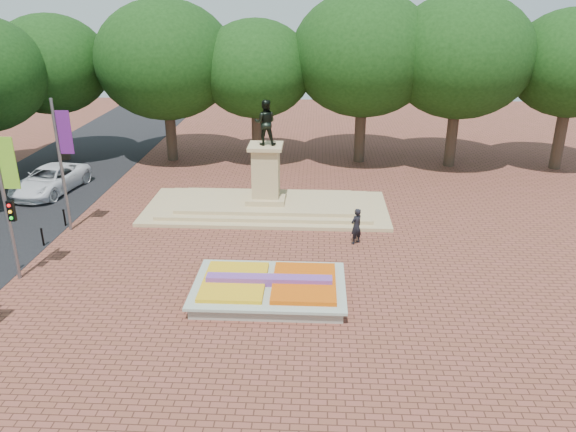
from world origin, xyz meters
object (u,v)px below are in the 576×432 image
object	(u,v)px
van	(50,180)
pedestrian	(356,226)
monument	(266,196)
flower_bed	(270,288)

from	to	relation	value
van	pedestrian	world-z (taller)	pedestrian
monument	van	xyz separation A→B (m)	(-13.92, 2.40, -0.06)
pedestrian	flower_bed	bearing A→B (deg)	12.51
monument	flower_bed	bearing A→B (deg)	-84.13
flower_bed	van	size ratio (longest dim) A/B	1.06
van	pedestrian	distance (m)	20.05
van	monument	bearing A→B (deg)	-1.35
monument	pedestrian	world-z (taller)	monument
van	pedestrian	xyz separation A→B (m)	(18.83, -6.87, 0.11)
monument	pedestrian	size ratio (longest dim) A/B	7.50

